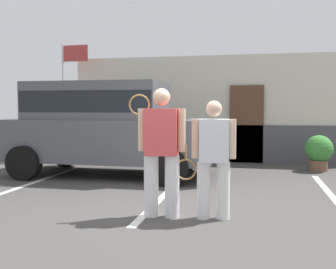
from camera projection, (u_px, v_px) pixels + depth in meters
ground_plane at (170, 215)px, 5.53m from camera, size 40.00×40.00×0.00m
parking_stripe_0 at (28, 185)px, 7.67m from camera, size 0.12×4.40×0.01m
parking_stripe_1 at (168, 191)px, 7.07m from camera, size 0.12×4.40×0.01m
parking_stripe_2 at (335, 199)px, 6.47m from camera, size 0.12×4.40×0.01m
house_frontage at (213, 112)px, 11.01m from camera, size 8.01×0.40×2.93m
parked_suv at (106, 124)px, 8.73m from camera, size 4.61×2.19×2.05m
tennis_player_man at (161, 150)px, 5.40m from camera, size 0.79×0.31×1.77m
tennis_player_woman at (213, 158)px, 5.30m from camera, size 0.86×0.30×1.60m
potted_plant_by_porch at (319, 151)px, 9.29m from camera, size 0.65×0.65×0.85m
flag_pole at (69, 80)px, 11.15m from camera, size 0.80×0.06×3.30m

